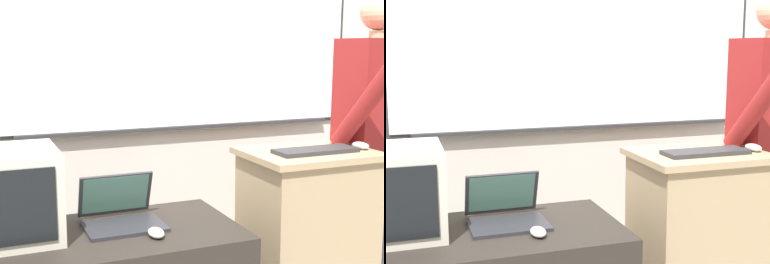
# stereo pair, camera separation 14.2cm
# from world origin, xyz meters

# --- Properties ---
(back_wall) EXTENTS (6.40, 0.17, 2.89)m
(back_wall) POSITION_xyz_m (0.00, 1.36, 1.45)
(back_wall) COLOR beige
(back_wall) RESTS_ON ground_plane
(lectern_podium) EXTENTS (0.60, 0.46, 0.95)m
(lectern_podium) POSITION_xyz_m (0.32, 0.34, 0.48)
(lectern_podium) COLOR tan
(lectern_podium) RESTS_ON ground_plane
(person_presenter) EXTENTS (0.57, 0.59, 1.70)m
(person_presenter) POSITION_xyz_m (0.80, 0.46, 0.98)
(person_presenter) COLOR #333338
(person_presenter) RESTS_ON ground_plane
(laptop) EXTENTS (0.32, 0.29, 0.20)m
(laptop) POSITION_xyz_m (-0.59, 0.36, 0.76)
(laptop) COLOR #28282D
(laptop) RESTS_ON side_desk
(wireless_keyboard) EXTENTS (0.39, 0.14, 0.02)m
(wireless_keyboard) POSITION_xyz_m (0.31, 0.28, 0.96)
(wireless_keyboard) COLOR #2D2D30
(wireless_keyboard) RESTS_ON lectern_podium
(computer_mouse_by_laptop) EXTENTS (0.06, 0.10, 0.03)m
(computer_mouse_by_laptop) POSITION_xyz_m (-0.50, 0.15, 0.72)
(computer_mouse_by_laptop) COLOR silver
(computer_mouse_by_laptop) RESTS_ON side_desk
(computer_mouse_by_keyboard) EXTENTS (0.06, 0.10, 0.03)m
(computer_mouse_by_keyboard) POSITION_xyz_m (0.56, 0.27, 0.97)
(computer_mouse_by_keyboard) COLOR silver
(computer_mouse_by_keyboard) RESTS_ON lectern_podium
(crt_monitor) EXTENTS (0.36, 0.39, 0.35)m
(crt_monitor) POSITION_xyz_m (-1.02, 0.35, 0.88)
(crt_monitor) COLOR beige
(crt_monitor) RESTS_ON side_desk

